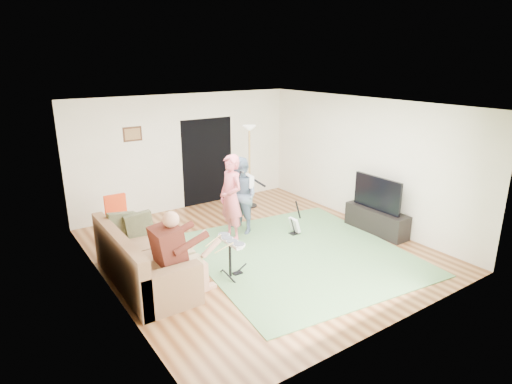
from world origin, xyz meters
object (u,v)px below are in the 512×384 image
(tv_cabinet, at_px, (376,221))
(television, at_px, (377,193))
(sofa, at_px, (139,266))
(guitar_spare, at_px, (295,225))
(torchiere_lamp, at_px, (249,152))
(drum_kit, at_px, (230,260))
(guitarist, at_px, (241,196))
(dining_chair, at_px, (120,229))
(singer, at_px, (231,198))

(tv_cabinet, relative_size, television, 1.22)
(sofa, bearing_deg, television, -8.53)
(television, bearing_deg, guitar_spare, 149.06)
(torchiere_lamp, bearing_deg, drum_kit, -128.81)
(guitarist, xyz_separation_m, television, (2.26, -1.59, 0.06))
(dining_chair, distance_m, tv_cabinet, 5.15)
(torchiere_lamp, bearing_deg, tv_cabinet, -65.90)
(drum_kit, height_order, singer, singer)
(sofa, height_order, singer, singer)
(singer, relative_size, tv_cabinet, 1.23)
(sofa, height_order, guitar_spare, sofa)
(sofa, relative_size, dining_chair, 2.30)
(sofa, relative_size, guitar_spare, 3.17)
(television, bearing_deg, dining_chair, 153.04)
(sofa, height_order, dining_chair, dining_chair)
(singer, relative_size, guitarist, 1.09)
(guitarist, bearing_deg, singer, -66.76)
(drum_kit, relative_size, tv_cabinet, 0.49)
(singer, xyz_separation_m, torchiere_lamp, (1.39, 1.44, 0.49))
(drum_kit, xyz_separation_m, dining_chair, (-1.10, 2.25, 0.05))
(guitarist, height_order, tv_cabinet, guitarist)
(torchiere_lamp, relative_size, tv_cabinet, 1.41)
(singer, height_order, television, singer)
(sofa, xyz_separation_m, guitarist, (2.49, 0.88, 0.48))
(drum_kit, relative_size, guitarist, 0.44)
(sofa, bearing_deg, guitarist, 19.38)
(drum_kit, distance_m, dining_chair, 2.50)
(drum_kit, height_order, tv_cabinet, drum_kit)
(dining_chair, distance_m, television, 5.13)
(television, bearing_deg, drum_kit, 178.95)
(singer, xyz_separation_m, guitarist, (0.35, 0.19, -0.07))
(guitar_spare, height_order, torchiere_lamp, torchiere_lamp)
(guitarist, bearing_deg, drum_kit, -43.35)
(drum_kit, height_order, guitar_spare, guitar_spare)
(torchiere_lamp, height_order, tv_cabinet, torchiere_lamp)
(torchiere_lamp, distance_m, dining_chair, 3.52)
(drum_kit, xyz_separation_m, torchiere_lamp, (2.23, 2.77, 1.05))
(dining_chair, xyz_separation_m, tv_cabinet, (4.60, -2.31, -0.10))
(guitar_spare, bearing_deg, guitarist, 138.74)
(sofa, bearing_deg, guitar_spare, 2.46)
(torchiere_lamp, distance_m, tv_cabinet, 3.30)
(guitarist, bearing_deg, dining_chair, -113.05)
(sofa, height_order, guitarist, guitarist)
(dining_chair, relative_size, tv_cabinet, 0.71)
(guitar_spare, bearing_deg, singer, 155.38)
(guitar_spare, bearing_deg, tv_cabinet, -30.08)
(singer, height_order, tv_cabinet, singer)
(singer, relative_size, dining_chair, 1.73)
(dining_chair, bearing_deg, singer, -24.37)
(drum_kit, height_order, guitarist, guitarist)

